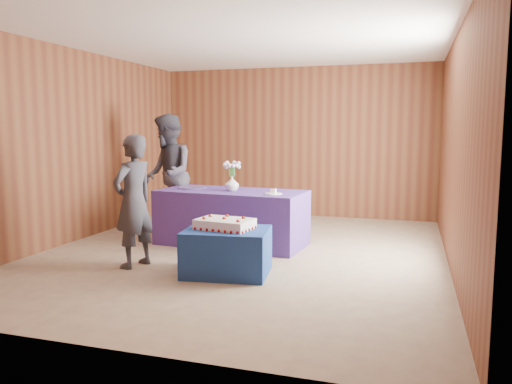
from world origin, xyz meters
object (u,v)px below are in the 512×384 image
at_px(sheet_cake, 225,224).
at_px(vase, 232,184).
at_px(serving_table, 232,217).
at_px(guest_left, 133,201).
at_px(guest_right, 168,175).
at_px(cake_table, 227,252).

bearing_deg(sheet_cake, vase, 114.74).
bearing_deg(serving_table, sheet_cake, -67.80).
bearing_deg(sheet_cake, serving_table, 115.16).
bearing_deg(guest_left, sheet_cake, 107.87).
bearing_deg(guest_right, cake_table, 9.16).
bearing_deg(cake_table, sheet_cake, 138.28).
bearing_deg(vase, guest_left, -117.39).
height_order(cake_table, guest_left, guest_left).
bearing_deg(vase, serving_table, 119.69).
xyz_separation_m(guest_left, guest_right, (-0.47, 1.77, 0.14)).
xyz_separation_m(serving_table, guest_left, (-0.68, -1.40, 0.39)).
bearing_deg(guest_left, cake_table, 106.72).
xyz_separation_m(cake_table, serving_table, (-0.44, 1.36, 0.12)).
bearing_deg(cake_table, guest_right, 125.00).
bearing_deg(guest_right, guest_left, -18.56).
bearing_deg(sheet_cake, cake_table, -26.06).
bearing_deg(vase, guest_right, 160.78).
relative_size(cake_table, sheet_cake, 1.34).
bearing_deg(serving_table, guest_left, -110.90).
relative_size(cake_table, vase, 4.57).
distance_m(cake_table, serving_table, 1.44).
relative_size(serving_table, sheet_cake, 2.99).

